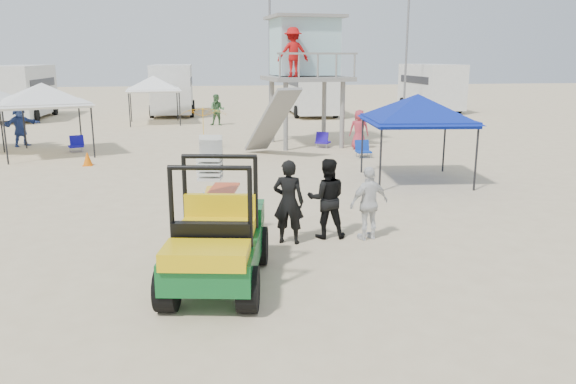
{
  "coord_description": "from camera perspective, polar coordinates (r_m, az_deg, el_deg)",
  "views": [
    {
      "loc": [
        -1.0,
        -7.02,
        3.74
      ],
      "look_at": [
        0.5,
        3.0,
        1.3
      ],
      "focal_mm": 35.0,
      "sensor_mm": 36.0,
      "label": 1
    }
  ],
  "objects": [
    {
      "name": "ground",
      "position": [
        8.01,
        -0.38,
        -14.28
      ],
      "size": [
        140.0,
        140.0,
        0.0
      ],
      "primitive_type": "plane",
      "color": "beige",
      "rests_on": "ground"
    },
    {
      "name": "utility_cart",
      "position": [
        9.3,
        -7.4,
        -3.83
      ],
      "size": [
        1.85,
        2.97,
        2.11
      ],
      "color": "#0D5722",
      "rests_on": "ground"
    },
    {
      "name": "surf_trailer",
      "position": [
        11.6,
        -7.59,
        -1.27
      ],
      "size": [
        1.44,
        2.24,
        1.96
      ],
      "color": "black",
      "rests_on": "ground"
    },
    {
      "name": "man_left",
      "position": [
        11.41,
        0.05,
        -1.01
      ],
      "size": [
        0.74,
        0.6,
        1.74
      ],
      "primitive_type": "imported",
      "rotation": [
        0.0,
        0.0,
        2.82
      ],
      "color": "black",
      "rests_on": "ground"
    },
    {
      "name": "man_mid",
      "position": [
        11.8,
        3.95,
        -0.66
      ],
      "size": [
        0.89,
        0.73,
        1.7
      ],
      "primitive_type": "imported",
      "rotation": [
        0.0,
        0.0,
        3.04
      ],
      "color": "black",
      "rests_on": "ground"
    },
    {
      "name": "man_right",
      "position": [
        11.8,
        8.24,
        -1.15
      ],
      "size": [
        0.98,
        0.64,
        1.55
      ],
      "primitive_type": "imported",
      "rotation": [
        0.0,
        0.0,
        3.46
      ],
      "color": "silver",
      "rests_on": "ground"
    },
    {
      "name": "lifeguard_tower",
      "position": [
        24.47,
        1.59,
        14.06
      ],
      "size": [
        3.66,
        3.66,
        5.32
      ],
      "color": "gray",
      "rests_on": "ground"
    },
    {
      "name": "canopy_blue",
      "position": [
        17.5,
        13.05,
        9.2
      ],
      "size": [
        3.16,
        3.16,
        3.07
      ],
      "color": "black",
      "rests_on": "ground"
    },
    {
      "name": "canopy_white_a",
      "position": [
        23.73,
        -23.75,
        9.77
      ],
      "size": [
        4.03,
        4.03,
        3.19
      ],
      "color": "black",
      "rests_on": "ground"
    },
    {
      "name": "canopy_white_c",
      "position": [
        33.26,
        -13.56,
        11.17
      ],
      "size": [
        3.11,
        3.11,
        3.12
      ],
      "color": "black",
      "rests_on": "ground"
    },
    {
      "name": "umbrella_b",
      "position": [
        23.49,
        -8.52,
        6.44
      ],
      "size": [
        2.77,
        2.77,
        1.79
      ],
      "primitive_type": "imported",
      "rotation": [
        0.0,
        0.0,
        0.67
      ],
      "color": "yellow",
      "rests_on": "ground"
    },
    {
      "name": "cone_near",
      "position": [
        14.51,
        -7.69,
        -0.49
      ],
      "size": [
        0.34,
        0.34,
        0.5
      ],
      "primitive_type": "cone",
      "color": "orange",
      "rests_on": "ground"
    },
    {
      "name": "cone_far",
      "position": [
        21.06,
        -19.7,
        3.21
      ],
      "size": [
        0.34,
        0.34,
        0.5
      ],
      "primitive_type": "cone",
      "color": "orange",
      "rests_on": "ground"
    },
    {
      "name": "beach_chair_a",
      "position": [
        24.45,
        -20.7,
        4.62
      ],
      "size": [
        0.68,
        0.74,
        0.64
      ],
      "color": "#120EA0",
      "rests_on": "ground"
    },
    {
      "name": "beach_chair_b",
      "position": [
        21.76,
        7.61,
        4.36
      ],
      "size": [
        0.55,
        0.58,
        0.64
      ],
      "color": "#0F34A4",
      "rests_on": "ground"
    },
    {
      "name": "beach_chair_c",
      "position": [
        23.99,
        3.52,
        5.31
      ],
      "size": [
        0.72,
        0.81,
        0.64
      ],
      "color": "#210E9B",
      "rests_on": "ground"
    },
    {
      "name": "rv_far_left",
      "position": [
        38.66,
        -25.4,
        9.39
      ],
      "size": [
        2.64,
        6.8,
        3.25
      ],
      "color": "silver",
      "rests_on": "ground"
    },
    {
      "name": "rv_mid_left",
      "position": [
        38.61,
        -11.67,
        10.39
      ],
      "size": [
        2.65,
        6.5,
        3.25
      ],
      "color": "silver",
      "rests_on": "ground"
    },
    {
      "name": "rv_mid_right",
      "position": [
        37.72,
        2.23,
        10.59
      ],
      "size": [
        2.64,
        7.0,
        3.25
      ],
      "color": "silver",
      "rests_on": "ground"
    },
    {
      "name": "rv_far_right",
      "position": [
        41.75,
        14.28,
        10.48
      ],
      "size": [
        2.64,
        6.6,
        3.25
      ],
      "color": "silver",
      "rests_on": "ground"
    },
    {
      "name": "light_pole_left",
      "position": [
        34.25,
        -1.86,
        13.98
      ],
      "size": [
        0.14,
        0.14,
        8.0
      ],
      "primitive_type": "cylinder",
      "color": "slate",
      "rests_on": "ground"
    },
    {
      "name": "light_pole_right",
      "position": [
        37.82,
        11.94,
        13.66
      ],
      "size": [
        0.14,
        0.14,
        8.0
      ],
      "primitive_type": "cylinder",
      "color": "slate",
      "rests_on": "ground"
    },
    {
      "name": "distant_beachgoers",
      "position": [
        26.95,
        -13.34,
        7.08
      ],
      "size": [
        15.37,
        10.07,
        1.79
      ],
      "color": "#324A98",
      "rests_on": "ground"
    }
  ]
}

